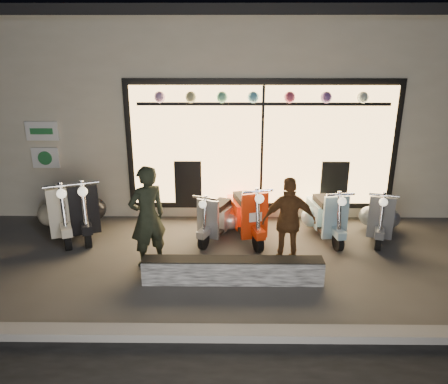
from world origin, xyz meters
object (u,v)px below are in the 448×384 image
at_px(graffiti_barrier, 233,271).
at_px(man, 148,217).
at_px(scooter_silver, 219,217).
at_px(scooter_red, 245,213).
at_px(woman, 289,221).

xyz_separation_m(graffiti_barrier, man, (-1.38, 0.56, 0.66)).
distance_m(graffiti_barrier, scooter_silver, 1.78).
relative_size(graffiti_barrier, scooter_red, 1.83).
bearing_deg(graffiti_barrier, man, 158.09).
bearing_deg(scooter_silver, graffiti_barrier, -58.71).
relative_size(graffiti_barrier, man, 1.62).
distance_m(scooter_silver, woman, 1.66).
distance_m(man, woman, 2.31).
height_order(man, woman, man).
bearing_deg(scooter_red, man, -157.77).
relative_size(graffiti_barrier, woman, 1.85).
xyz_separation_m(graffiti_barrier, woman, (0.93, 0.65, 0.55)).
relative_size(scooter_silver, man, 0.74).
bearing_deg(woman, graffiti_barrier, 34.15).
xyz_separation_m(scooter_red, man, (-1.63, -1.25, 0.42)).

